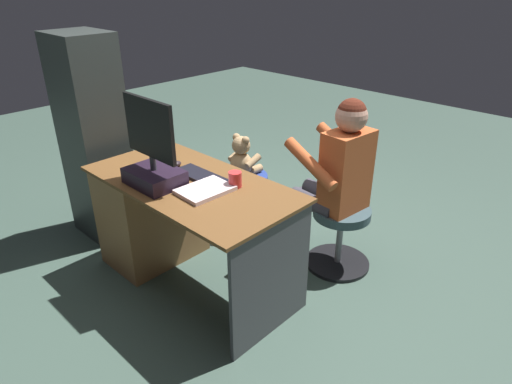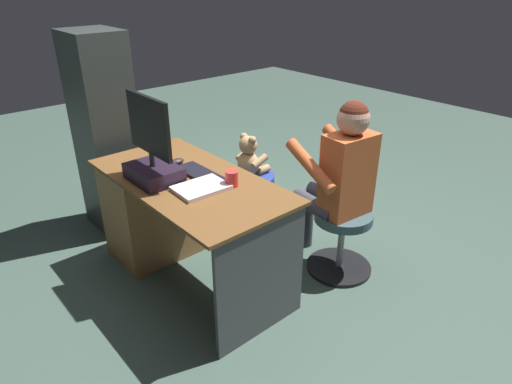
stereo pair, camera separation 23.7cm
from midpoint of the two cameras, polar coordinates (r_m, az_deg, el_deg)
name	(u,v)px [view 1 (the left image)]	position (r m, az deg, el deg)	size (l,w,h in m)	color
ground_plane	(241,255)	(3.32, -3.94, -8.08)	(10.00, 10.00, 0.00)	#3E554A
desk	(160,212)	(3.17, -14.28, -2.52)	(1.38, 0.69, 0.74)	brown
monitor	(153,161)	(2.69, -15.47, 3.80)	(0.43, 0.25, 0.52)	black
keyboard	(203,177)	(2.75, -9.17, 1.84)	(0.42, 0.14, 0.02)	black
computer_mouse	(175,164)	(2.95, -12.60, 3.43)	(0.06, 0.10, 0.04)	#2C2124
cup	(235,179)	(2.61, -5.28, 1.56)	(0.08, 0.08, 0.09)	red
tv_remote	(154,160)	(3.08, -15.06, 3.95)	(0.04, 0.15, 0.02)	black
notebook_binder	(205,190)	(2.59, -9.11, 0.21)	(0.22, 0.30, 0.02)	silver
office_chair_teddy	(242,199)	(3.56, -3.71, -0.88)	(0.53, 0.53, 0.45)	black
teddy_bear	(242,158)	(3.43, -3.73, 4.33)	(0.24, 0.24, 0.33)	tan
visitor_chair	(340,231)	(3.11, 8.53, -5.02)	(0.45, 0.45, 0.45)	black
person	(335,170)	(2.95, 7.79, 2.70)	(0.53, 0.51, 1.20)	#CA5C2D
equipment_rack	(94,140)	(3.56, -21.72, 6.15)	(0.44, 0.36, 1.52)	#2F3533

